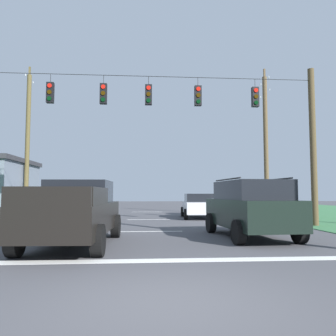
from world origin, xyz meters
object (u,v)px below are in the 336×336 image
Objects in this scene: distant_car_crossing_white at (7,205)px; pickup_truck at (76,213)px; utility_pole_near_left at (27,142)px; distant_car_oncoming at (199,205)px; overhead_signal_span at (150,133)px; utility_pole_mid_right at (266,142)px; suv_black at (250,207)px.

pickup_truck is at bearing -61.39° from distant_car_crossing_white.
distant_car_oncoming is at bearing -13.73° from utility_pole_near_left.
overhead_signal_span is 6.61m from pickup_truck.
overhead_signal_span is at bearing -138.91° from utility_pole_mid_right.
distant_car_oncoming is at bearing 62.99° from pickup_truck.
pickup_truck is 5.92m from suv_black.
pickup_truck is at bearing -117.01° from distant_car_oncoming.
pickup_truck is (-2.34, -5.18, -3.37)m from overhead_signal_span.
overhead_signal_span reaches higher than distant_car_crossing_white.
utility_pole_near_left is at bearing 166.27° from distant_car_oncoming.
overhead_signal_span reaches higher than pickup_truck.
suv_black is at bearing -88.37° from distant_car_oncoming.
utility_pole_near_left reaches higher than distant_car_oncoming.
utility_pole_mid_right is (4.69, 10.94, 4.03)m from suv_black.
overhead_signal_span is 2.92× the size of pickup_truck.
utility_pole_mid_right is (8.12, 7.08, 0.75)m from overhead_signal_span.
utility_pole_mid_right is (4.96, 1.47, 4.30)m from distant_car_oncoming.
distant_car_oncoming is 12.59m from utility_pole_near_left.
suv_black is at bearing -48.36° from overhead_signal_span.
utility_pole_near_left is (-8.34, 8.42, 0.74)m from overhead_signal_span.
distant_car_crossing_white is at bearing 179.98° from utility_pole_mid_right.
distant_car_oncoming is (-0.27, 9.47, -0.27)m from suv_black.
utility_pole_mid_right is at bearing 66.79° from suv_black.
overhead_signal_span is at bearing -119.38° from distant_car_oncoming.
distant_car_oncoming is (12.20, -1.48, 0.00)m from distant_car_crossing_white.
distant_car_oncoming is at bearing -6.91° from distant_car_crossing_white.
utility_pole_near_left is (-11.77, 12.28, 4.01)m from suv_black.
pickup_truck is 13.98m from distant_car_crossing_white.
distant_car_crossing_white is (-6.69, 12.27, -0.18)m from pickup_truck.
utility_pole_mid_right is (17.16, -0.00, 4.30)m from distant_car_crossing_white.
suv_black is at bearing -113.21° from utility_pole_mid_right.
overhead_signal_span is at bearing 65.68° from pickup_truck.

